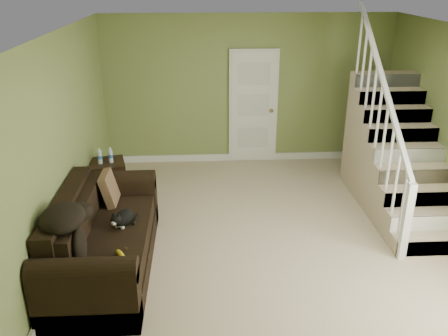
{
  "coord_description": "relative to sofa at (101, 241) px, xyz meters",
  "views": [
    {
      "loc": [
        -0.87,
        -5.4,
        3.23
      ],
      "look_at": [
        -0.56,
        0.23,
        0.88
      ],
      "focal_mm": 38.0,
      "sensor_mm": 36.0,
      "label": 1
    }
  ],
  "objects": [
    {
      "name": "throw_pillow",
      "position": [
        0.01,
        0.7,
        0.35
      ],
      "size": [
        0.2,
        0.41,
        0.42
      ],
      "primitive_type": "cube",
      "rotation": [
        0.0,
        -0.24,
        -0.01
      ],
      "color": "#462C1C",
      "rests_on": "sofa"
    },
    {
      "name": "wall_front",
      "position": [
        2.02,
        -2.13,
        0.95
      ],
      "size": [
        5.0,
        0.04,
        2.6
      ],
      "primitive_type": "cube",
      "color": "olive",
      "rests_on": "floor"
    },
    {
      "name": "cat",
      "position": [
        0.26,
        0.1,
        0.24
      ],
      "size": [
        0.29,
        0.5,
        0.24
      ],
      "rotation": [
        0.0,
        0.0,
        -0.37
      ],
      "color": "black",
      "rests_on": "sofa"
    },
    {
      "name": "wall_left",
      "position": [
        -0.48,
        0.62,
        0.95
      ],
      "size": [
        0.04,
        5.5,
        2.6
      ],
      "primitive_type": "cube",
      "color": "olive",
      "rests_on": "floor"
    },
    {
      "name": "staircase",
      "position": [
        4.02,
        1.58,
        0.29
      ],
      "size": [
        1.0,
        2.51,
        2.82
      ],
      "color": "#C5B48E",
      "rests_on": "floor"
    },
    {
      "name": "baseboard_back",
      "position": [
        2.02,
        3.34,
        -0.29
      ],
      "size": [
        5.0,
        0.04,
        0.12
      ],
      "primitive_type": "cube",
      "color": "white",
      "rests_on": "floor"
    },
    {
      "name": "ceiling",
      "position": [
        2.02,
        0.62,
        2.25
      ],
      "size": [
        5.0,
        5.5,
        0.01
      ],
      "primitive_type": "cube",
      "color": "white",
      "rests_on": "wall_back"
    },
    {
      "name": "banana",
      "position": [
        0.32,
        -0.56,
        0.18
      ],
      "size": [
        0.15,
        0.2,
        0.06
      ],
      "primitive_type": "ellipsoid",
      "rotation": [
        0.0,
        0.0,
        0.51
      ],
      "color": "gold",
      "rests_on": "sofa"
    },
    {
      "name": "floor",
      "position": [
        2.02,
        0.62,
        -0.35
      ],
      "size": [
        5.0,
        5.5,
        0.01
      ],
      "primitive_type": "cube",
      "color": "#C5B48E",
      "rests_on": "ground"
    },
    {
      "name": "sofa",
      "position": [
        0.0,
        0.0,
        0.0
      ],
      "size": [
        1.01,
        2.34,
        0.92
      ],
      "color": "black",
      "rests_on": "floor"
    },
    {
      "name": "baseboard_left",
      "position": [
        -0.45,
        0.62,
        -0.29
      ],
      "size": [
        0.04,
        5.5,
        0.12
      ],
      "primitive_type": "cube",
      "color": "white",
      "rests_on": "floor"
    },
    {
      "name": "side_table",
      "position": [
        -0.23,
        1.85,
        -0.04
      ],
      "size": [
        0.6,
        0.6,
        0.83
      ],
      "rotation": [
        0.0,
        0.0,
        0.22
      ],
      "color": "black",
      "rests_on": "floor"
    },
    {
      "name": "wall_back",
      "position": [
        2.02,
        3.37,
        0.95
      ],
      "size": [
        5.0,
        0.04,
        2.6
      ],
      "primitive_type": "cube",
      "color": "olive",
      "rests_on": "floor"
    },
    {
      "name": "throw_blanket",
      "position": [
        -0.23,
        -0.53,
        0.6
      ],
      "size": [
        0.46,
        0.59,
        0.24
      ],
      "primitive_type": "ellipsoid",
      "rotation": [
        0.0,
        0.0,
        -0.04
      ],
      "color": "black",
      "rests_on": "sofa"
    },
    {
      "name": "door",
      "position": [
        2.12,
        3.32,
        0.65
      ],
      "size": [
        0.86,
        0.12,
        2.02
      ],
      "color": "white",
      "rests_on": "floor"
    }
  ]
}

